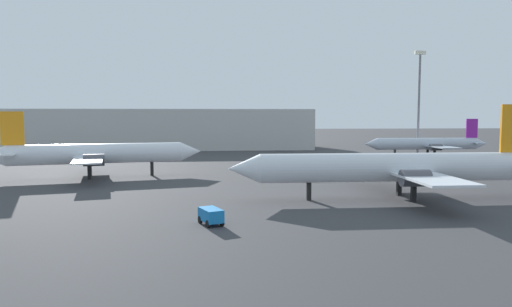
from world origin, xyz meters
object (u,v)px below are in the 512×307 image
object	(u,v)px
airplane_distant	(96,154)
baggage_cart	(211,215)
airplane_far_right	(428,144)
airplane_on_taxiway	(397,167)
light_mast_right	(419,98)

from	to	relation	value
airplane_distant	baggage_cart	distance (m)	33.91
airplane_distant	airplane_far_right	xyz separation A→B (m)	(60.21, 23.90, -0.38)
airplane_on_taxiway	airplane_far_right	distance (m)	50.46
light_mast_right	airplane_distant	bearing A→B (deg)	-153.40
airplane_on_taxiway	airplane_distant	bearing A→B (deg)	-28.95
baggage_cart	light_mast_right	xyz separation A→B (m)	(45.08, 60.36, 11.89)
airplane_far_right	light_mast_right	distance (m)	11.83
baggage_cart	airplane_far_right	bearing A→B (deg)	118.10
airplane_on_taxiway	airplane_far_right	xyz separation A→B (m)	(24.84, 43.92, -0.32)
airplane_distant	airplane_far_right	distance (m)	64.79
airplane_far_right	light_mast_right	xyz separation A→B (m)	(0.99, 6.74, 9.67)
airplane_far_right	light_mast_right	size ratio (longest dim) A/B	1.14
airplane_on_taxiway	light_mast_right	size ratio (longest dim) A/B	1.52
airplane_on_taxiway	airplane_distant	distance (m)	40.64
airplane_far_right	baggage_cart	xyz separation A→B (m)	(-44.09, -53.63, -2.22)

